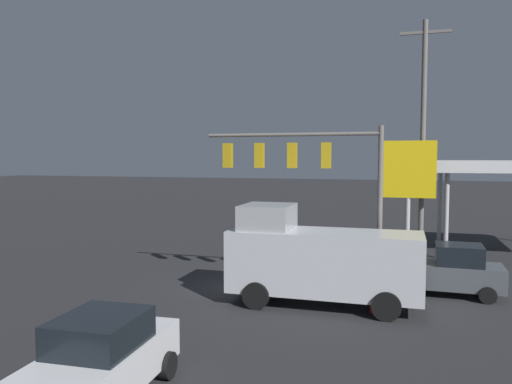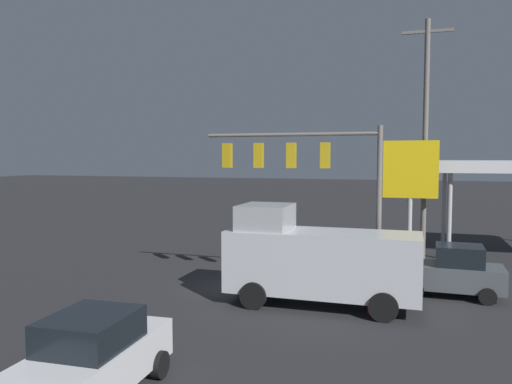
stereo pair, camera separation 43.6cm
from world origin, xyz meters
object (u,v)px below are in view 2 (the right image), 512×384
at_px(sedan_far, 91,359).
at_px(fire_hydrant, 371,301).
at_px(traffic_signal_assembly, 305,168).
at_px(hatchback_crossing, 452,272).
at_px(price_sign, 410,175).
at_px(delivery_truck, 317,259).
at_px(utility_pole, 425,137).

xyz_separation_m(sedan_far, fire_hydrant, (-5.29, -8.07, -0.51)).
bearing_deg(traffic_signal_assembly, hatchback_crossing, -170.69).
relative_size(price_sign, fire_hydrant, 6.95).
bearing_deg(delivery_truck, hatchback_crossing, -149.78).
xyz_separation_m(traffic_signal_assembly, delivery_truck, (-0.84, 1.83, -3.21)).
relative_size(price_sign, hatchback_crossing, 1.59).
height_order(price_sign, fire_hydrant, price_sign).
distance_m(traffic_signal_assembly, delivery_truck, 3.79).
height_order(utility_pole, price_sign, utility_pole).
height_order(traffic_signal_assembly, delivery_truck, traffic_signal_assembly).
distance_m(utility_pole, fire_hydrant, 10.82).
height_order(traffic_signal_assembly, utility_pole, utility_pole).
distance_m(price_sign, fire_hydrant, 9.34).
xyz_separation_m(price_sign, hatchback_crossing, (-1.65, 5.20, -3.50)).
xyz_separation_m(utility_pole, delivery_truck, (3.74, 8.51, -4.59)).
relative_size(sedan_far, fire_hydrant, 5.08).
bearing_deg(hatchback_crossing, price_sign, -70.70).
distance_m(traffic_signal_assembly, sedan_far, 11.33).
xyz_separation_m(utility_pole, sedan_far, (7.10, 16.99, -5.34)).
bearing_deg(sedan_far, delivery_truck, 156.15).
height_order(price_sign, hatchback_crossing, price_sign).
distance_m(sedan_far, hatchback_crossing, 13.84).
bearing_deg(traffic_signal_assembly, fire_hydrant, 140.99).
bearing_deg(fire_hydrant, price_sign, -97.87).
relative_size(utility_pole, hatchback_crossing, 3.11).
bearing_deg(hatchback_crossing, fire_hydrant, 50.10).
bearing_deg(price_sign, sedan_far, 68.57).
bearing_deg(utility_pole, fire_hydrant, 78.55).
bearing_deg(traffic_signal_assembly, utility_pole, -124.38).
relative_size(traffic_signal_assembly, price_sign, 1.15).
bearing_deg(utility_pole, hatchback_crossing, 99.78).
bearing_deg(price_sign, traffic_signal_assembly, 57.33).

